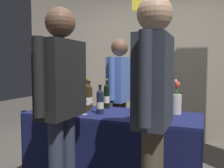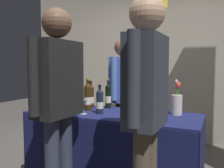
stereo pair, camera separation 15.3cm
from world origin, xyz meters
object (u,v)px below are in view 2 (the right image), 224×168
Objects in this scene: wine_glass_mid at (149,104)px; vendor_presenter at (123,89)px; featured_wine_bottle at (108,96)px; display_bottle_0 at (142,101)px; wine_glass_near_taster at (146,107)px; flower_vase at (177,103)px; wine_glass_near_vendor at (84,104)px; tasting_table at (112,136)px; booth_signpost at (151,59)px; taster_foreground_right at (146,100)px.

vendor_presenter reaches higher than wine_glass_mid.
vendor_presenter reaches higher than featured_wine_bottle.
display_bottle_0 is 0.12m from wine_glass_mid.
wine_glass_near_taster is 0.39× the size of flower_vase.
wine_glass_mid is 0.71m from vendor_presenter.
display_bottle_0 is 2.37× the size of wine_glass_mid.
wine_glass_near_vendor is 1.12× the size of wine_glass_mid.
wine_glass_near_vendor is at bearing -142.39° from tasting_table.
tasting_table is 5.22× the size of featured_wine_bottle.
tasting_table is at bearing 37.61° from wine_glass_near_vendor.
booth_signpost is at bearing 160.19° from vendor_presenter.
wine_glass_near_taster reaches higher than tasting_table.
vendor_presenter is (-0.77, 0.47, 0.06)m from flower_vase.
flower_vase is 1.22m from booth_signpost.
featured_wine_bottle is (-0.16, 0.23, 0.39)m from tasting_table.
wine_glass_near_vendor is 0.84m from vendor_presenter.
display_bottle_0 is at bearing 20.62° from taster_foreground_right.
wine_glass_mid is 0.23m from wine_glass_near_taster.
display_bottle_0 is 0.85× the size of flower_vase.
wine_glass_near_vendor is at bearing -103.19° from booth_signpost.
display_bottle_0 is 0.17× the size of taster_foreground_right.
wine_glass_near_taster is at bearing -76.47° from booth_signpost.
display_bottle_0 is 1.23m from booth_signpost.
wine_glass_near_taster is (0.08, -0.13, -0.04)m from display_bottle_0.
vendor_presenter is at bearing 88.79° from featured_wine_bottle.
display_bottle_0 is 2.11× the size of wine_glass_near_vendor.
flower_vase is at bearing 46.79° from wine_glass_near_taster.
featured_wine_bottle is 0.15× the size of booth_signpost.
featured_wine_bottle reaches higher than wine_glass_mid.
flower_vase reaches higher than wine_glass_near_taster.
wine_glass_mid is 0.08× the size of vendor_presenter.
display_bottle_0 is 0.35m from flower_vase.
display_bottle_0 is 2.19× the size of wine_glass_near_taster.
vendor_presenter is 0.70m from booth_signpost.
tasting_table is 0.52m from wine_glass_near_taster.
featured_wine_bottle is 0.79m from flower_vase.
wine_glass_mid is (0.35, 0.15, 0.34)m from tasting_table.
wine_glass_near_vendor is 0.08× the size of taster_foreground_right.
tasting_table is at bearing -163.92° from flower_vase.
vendor_presenter is (0.08, 0.83, 0.08)m from wine_glass_near_vendor.
display_bottle_0 reaches higher than wine_glass_mid.
featured_wine_bottle is at bearing 39.47° from taster_foreground_right.
booth_signpost is (-0.27, 1.02, 0.50)m from wine_glass_mid.
tasting_table is 0.46m from wine_glass_near_vendor.
tasting_table is 5.07× the size of flower_vase.
taster_foreground_right is (0.26, -0.73, 0.12)m from display_bottle_0.
vendor_presenter reaches higher than flower_vase.
tasting_table is at bearing -156.65° from wine_glass_mid.
wine_glass_mid is 0.06× the size of booth_signpost.
taster_foreground_right reaches higher than vendor_presenter.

